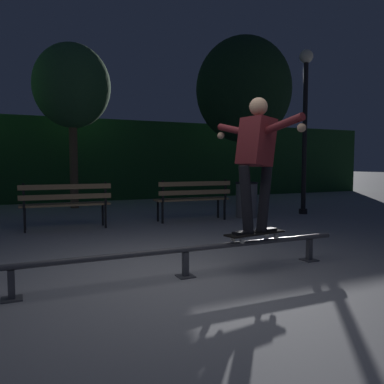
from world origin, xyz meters
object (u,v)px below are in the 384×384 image
Objects in this scene: park_bench_left_center at (193,196)px; tree_far_right at (243,90)px; park_bench_leftmost at (66,201)px; lamp_post_right at (305,110)px; grind_rail at (185,253)px; trash_can at (246,199)px; skateboard at (255,234)px; skateboarder at (256,153)px; tree_behind_benches at (72,87)px.

tree_far_right reaches higher than park_bench_left_center.
lamp_post_right is at bearing -0.22° from park_bench_leftmost.
park_bench_leftmost is 1.00× the size of park_bench_left_center.
lamp_post_right is (2.93, -0.02, 1.94)m from park_bench_left_center.
trash_can reaches higher than grind_rail.
lamp_post_right reaches higher than trash_can.
park_bench_leftmost reaches higher than skateboard.
skateboarder is 7.69m from tree_far_right.
park_bench_left_center reaches higher than grind_rail.
lamp_post_right is (5.50, -0.02, 1.94)m from park_bench_leftmost.
park_bench_left_center is at bearing -178.55° from trash_can.
trash_can is (3.29, -3.52, -2.86)m from tree_behind_benches.
skateboard is at bearing -121.21° from trash_can.
grind_rail is 2.48× the size of park_bench_left_center.
grind_rail is 0.91× the size of tree_behind_benches.
grind_rail is 6.33m from lamp_post_right.
lamp_post_right is 4.88× the size of trash_can.
skateboard is at bearing -81.59° from tree_behind_benches.
skateboarder reaches higher than park_bench_left_center.
skateboard is 5.65m from lamp_post_right.
skateboard is at bearing -171.08° from skateboarder.
lamp_post_right is at bearing 43.55° from skateboard.
park_bench_left_center is (1.77, 3.64, 0.28)m from grind_rail.
grind_rail is 5.00× the size of trash_can.
trash_can is (3.92, 0.03, -0.12)m from park_bench_leftmost.
skateboard is at bearing -65.09° from park_bench_leftmost.
lamp_post_right is (4.87, -3.57, -0.79)m from tree_behind_benches.
tree_behind_benches is at bearing 98.41° from skateboard.
park_bench_leftmost and park_bench_left_center have the same top height.
skateboarder reaches higher than skateboard.
skateboard is 7.82m from tree_behind_benches.
trash_can is (2.23, 3.68, -0.93)m from skateboarder.
park_bench_leftmost is (-1.70, 3.64, -0.80)m from skateboarder.
skateboard is at bearing -103.60° from park_bench_left_center.
trash_can is at bearing 58.82° from skateboarder.
grind_rail is 0.90m from skateboard.
lamp_post_right is at bearing 43.57° from skateboarder.
park_bench_left_center is at bearing 64.13° from grind_rail.
park_bench_leftmost is 2.02× the size of trash_can.
skateboarder is 5.38m from lamp_post_right.
tree_behind_benches is at bearing 118.71° from park_bench_left_center.
park_bench_left_center reaches higher than skateboard.
park_bench_left_center is 4.91m from tree_far_right.
skateboard is at bearing 0.00° from grind_rail.
grind_rail is at bearing -115.87° from park_bench_left_center.
lamp_post_right is (3.81, 3.62, 1.14)m from skateboarder.
park_bench_leftmost is at bearing 102.49° from grind_rail.
lamp_post_right reaches higher than grind_rail.
skateboarder is 4.10m from park_bench_leftmost.
skateboarder is 1.95× the size of trash_can.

